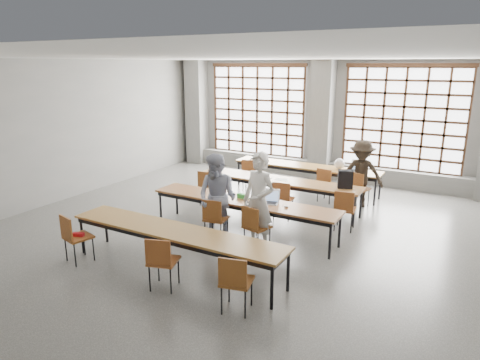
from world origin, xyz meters
name	(u,v)px	position (x,y,z in m)	size (l,w,h in m)	color
floor	(233,235)	(0.00, 0.00, 0.00)	(11.00, 11.00, 0.00)	#4B4B49
ceiling	(233,57)	(0.00, 0.00, 3.50)	(11.00, 11.00, 0.00)	silver
wall_back	(325,120)	(0.00, 5.50, 1.75)	(10.00, 10.00, 0.00)	slate
wall_left	(60,131)	(-5.00, 0.00, 1.75)	(11.00, 11.00, 0.00)	slate
column_left	(197,112)	(-4.50, 5.22, 1.75)	(0.60, 0.55, 3.50)	#5C5C5A
column_mid	(322,121)	(0.00, 5.22, 1.75)	(0.60, 0.55, 3.50)	#5C5C5A
window_left	(257,111)	(-2.25, 5.42, 1.90)	(3.32, 0.12, 3.00)	white
window_right	(403,120)	(2.25, 5.42, 1.90)	(3.32, 0.12, 3.00)	white
sill_ledge	(320,169)	(0.00, 5.30, 0.25)	(9.80, 0.35, 0.50)	#5C5C5A
desk_row_a	(306,168)	(0.16, 3.62, 0.66)	(4.00, 0.70, 0.73)	brown
desk_row_b	(278,182)	(0.08, 1.96, 0.66)	(4.00, 0.70, 0.73)	brown
desk_row_c	(243,203)	(0.14, 0.17, 0.66)	(4.00, 0.70, 0.73)	brown
desk_row_d	(175,234)	(-0.07, -1.81, 0.66)	(4.00, 0.70, 0.73)	brown
chair_back_left	(250,171)	(-1.22, 2.99, 0.54)	(0.51, 0.52, 0.88)	brown
chair_back_mid	(326,182)	(0.94, 2.99, 0.54)	(0.50, 0.50, 0.88)	brown
chair_back_right	(358,186)	(1.74, 2.99, 0.54)	(0.52, 0.52, 0.88)	brown
chair_mid_left	(208,184)	(-1.51, 1.34, 0.54)	(0.47, 0.48, 0.88)	maroon
chair_mid_centre	(283,196)	(0.49, 1.34, 0.54)	(0.47, 0.47, 0.88)	brown
chair_mid_right	(345,206)	(1.89, 1.34, 0.54)	(0.46, 0.46, 0.88)	brown
chair_front_left	(215,216)	(-0.15, -0.46, 0.54)	(0.47, 0.48, 0.88)	brown
chair_front_right	(254,224)	(0.72, -0.46, 0.54)	(0.51, 0.51, 0.88)	brown
chair_near_left	(74,234)	(-1.79, -2.43, 0.54)	(0.51, 0.51, 0.88)	brown
chair_near_mid	(161,258)	(0.16, -2.43, 0.54)	(0.52, 0.53, 0.88)	brown
chair_near_right	(235,278)	(1.45, -2.43, 0.54)	(0.50, 0.51, 0.88)	brown
student_male	(259,202)	(0.74, -0.33, 0.93)	(0.68, 0.44, 1.86)	silver
student_female	(217,198)	(-0.16, -0.33, 0.86)	(0.84, 0.65, 1.73)	navy
student_back	(361,174)	(1.76, 3.12, 0.82)	(1.06, 0.61, 1.63)	black
laptop_front	(270,199)	(0.68, 0.27, 0.79)	(0.42, 0.37, 0.26)	#B2B2B7
laptop_back	(357,168)	(1.51, 3.73, 0.79)	(0.38, 0.33, 0.26)	#AFB0B4
mouse	(286,207)	(1.09, 0.15, 0.75)	(0.10, 0.06, 0.04)	silver
green_box	(243,196)	(0.09, 0.25, 0.78)	(0.25, 0.09, 0.09)	#2C882C
phone	(249,202)	(0.32, 0.07, 0.74)	(0.13, 0.06, 0.01)	black
paper_sheet_a	(256,175)	(-0.52, 2.01, 0.73)	(0.30, 0.21, 0.00)	white
paper_sheet_b	(265,178)	(-0.22, 1.91, 0.73)	(0.30, 0.21, 0.00)	silver
paper_sheet_c	(282,180)	(0.18, 1.96, 0.73)	(0.30, 0.21, 0.00)	white
backpack	(345,179)	(1.68, 2.01, 0.93)	(0.32, 0.20, 0.40)	black
plastic_bag	(339,164)	(1.06, 3.67, 0.87)	(0.26, 0.21, 0.29)	silver
red_pouch	(78,234)	(-1.77, -2.36, 0.50)	(0.20, 0.08, 0.06)	#AF151B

